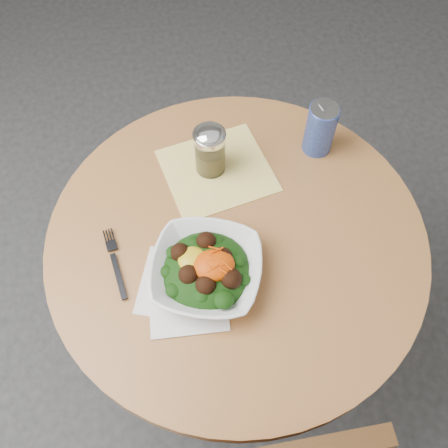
# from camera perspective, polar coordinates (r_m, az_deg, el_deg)

# --- Properties ---
(ground) EXTENTS (6.00, 6.00, 0.00)m
(ground) POSITION_cam_1_polar(r_m,az_deg,el_deg) (1.86, 0.94, -12.75)
(ground) COLOR #2A2A2C
(ground) RESTS_ON ground
(table) EXTENTS (0.90, 0.90, 0.75)m
(table) POSITION_cam_1_polar(r_m,az_deg,el_deg) (1.35, 1.27, -5.40)
(table) COLOR black
(table) RESTS_ON ground
(cloth_napkin) EXTENTS (0.31, 0.29, 0.00)m
(cloth_napkin) POSITION_cam_1_polar(r_m,az_deg,el_deg) (1.28, -0.79, 6.13)
(cloth_napkin) COLOR yellow
(cloth_napkin) RESTS_ON table
(paper_napkins) EXTENTS (0.21, 0.23, 0.00)m
(paper_napkins) POSITION_cam_1_polar(r_m,az_deg,el_deg) (1.11, -4.71, -7.66)
(paper_napkins) COLOR white
(paper_napkins) RESTS_ON table
(salad_bowl) EXTENTS (0.30, 0.30, 0.09)m
(salad_bowl) POSITION_cam_1_polar(r_m,az_deg,el_deg) (1.10, -2.02, -5.24)
(salad_bowl) COLOR white
(salad_bowl) RESTS_ON table
(fork) EXTENTS (0.05, 0.19, 0.00)m
(fork) POSITION_cam_1_polar(r_m,az_deg,el_deg) (1.16, -12.37, -4.12)
(fork) COLOR black
(fork) RESTS_ON table
(spice_shaker) EXTENTS (0.08, 0.08, 0.14)m
(spice_shaker) POSITION_cam_1_polar(r_m,az_deg,el_deg) (1.23, -1.62, 8.43)
(spice_shaker) COLOR silver
(spice_shaker) RESTS_ON table
(beverage_can) EXTENTS (0.08, 0.08, 0.15)m
(beverage_can) POSITION_cam_1_polar(r_m,az_deg,el_deg) (1.30, 10.95, 10.64)
(beverage_can) COLOR navy
(beverage_can) RESTS_ON table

